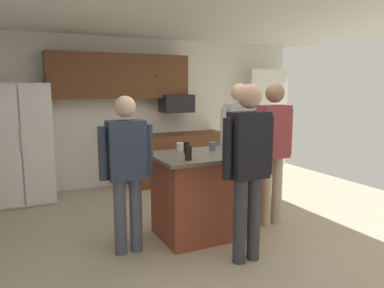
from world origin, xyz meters
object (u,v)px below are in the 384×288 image
object	(u,v)px
glass_short_whisky	(231,147)
person_guest_by_door	(273,144)
kitchen_island	(203,194)
tumbler_amber	(229,143)
person_host_foreground	(248,161)
glass_dark_ale	(186,148)
mug_blue_stoneware	(181,147)
person_guest_right	(127,164)
microwave_over_range	(177,103)
mug_ceramic_white	(213,146)
refrigerator	(21,144)
glass_stout_tall	(188,153)
person_guest_left	(239,139)

from	to	relation	value
glass_short_whisky	person_guest_by_door	bearing A→B (deg)	8.65
kitchen_island	tumbler_amber	distance (m)	0.71
person_host_foreground	glass_short_whisky	size ratio (longest dim) A/B	10.53
glass_dark_ale	mug_blue_stoneware	size ratio (longest dim) A/B	0.95
person_guest_right	glass_dark_ale	distance (m)	0.81
mug_blue_stoneware	tumbler_amber	bearing A→B (deg)	-16.84
microwave_over_range	glass_short_whisky	size ratio (longest dim) A/B	3.33
microwave_over_range	mug_ceramic_white	size ratio (longest dim) A/B	4.59
glass_dark_ale	tumbler_amber	world-z (taller)	tumbler_amber
refrigerator	glass_short_whisky	size ratio (longest dim) A/B	10.72
kitchen_island	glass_stout_tall	world-z (taller)	glass_stout_tall
person_guest_right	mug_ceramic_white	distance (m)	1.17
person_guest_right	person_guest_left	xyz separation A→B (m)	(1.71, 0.53, 0.09)
kitchen_island	person_host_foreground	xyz separation A→B (m)	(0.08, -0.79, 0.54)
person_guest_by_door	glass_short_whisky	size ratio (longest dim) A/B	10.63
person_guest_left	glass_dark_ale	bearing A→B (deg)	-10.73
microwave_over_range	glass_dark_ale	world-z (taller)	microwave_over_range
person_guest_left	tumbler_amber	size ratio (longest dim) A/B	10.58
person_host_foreground	person_guest_by_door	world-z (taller)	person_guest_by_door
kitchen_island	mug_ceramic_white	world-z (taller)	mug_ceramic_white
refrigerator	glass_stout_tall	xyz separation A→B (m)	(1.57, -2.56, 0.15)
person_guest_left	person_guest_by_door	world-z (taller)	person_guest_left
person_guest_left	mug_ceramic_white	distance (m)	0.64
glass_short_whisky	glass_stout_tall	bearing A→B (deg)	-173.46
person_host_foreground	person_guest_by_door	bearing A→B (deg)	-56.50
glass_dark_ale	glass_stout_tall	bearing A→B (deg)	-112.37
microwave_over_range	kitchen_island	xyz separation A→B (m)	(-0.71, -2.41, -0.95)
refrigerator	glass_dark_ale	xyz separation A→B (m)	(1.73, -2.17, 0.14)
glass_dark_ale	glass_short_whisky	xyz separation A→B (m)	(0.41, -0.32, 0.02)
refrigerator	mug_ceramic_white	world-z (taller)	refrigerator
person_host_foreground	glass_stout_tall	xyz separation A→B (m)	(-0.40, 0.53, 0.02)
mug_blue_stoneware	glass_short_whisky	distance (m)	0.63
microwave_over_range	person_guest_left	xyz separation A→B (m)	(0.07, -1.97, -0.40)
kitchen_island	person_guest_by_door	xyz separation A→B (m)	(0.93, -0.09, 0.55)
person_guest_right	tumbler_amber	bearing A→B (deg)	3.26
glass_dark_ale	mug_blue_stoneware	bearing A→B (deg)	89.93
person_guest_right	person_guest_by_door	xyz separation A→B (m)	(1.87, -0.01, 0.09)
tumbler_amber	microwave_over_range	bearing A→B (deg)	82.63
mug_ceramic_white	glass_stout_tall	bearing A→B (deg)	-142.02
person_guest_right	microwave_over_range	bearing A→B (deg)	51.47
mug_ceramic_white	tumbler_amber	bearing A→B (deg)	-9.07
kitchen_island	mug_ceramic_white	size ratio (longest dim) A/B	9.67
tumbler_amber	refrigerator	bearing A→B (deg)	136.59
mug_ceramic_white	glass_dark_ale	distance (m)	0.37
glass_short_whisky	glass_dark_ale	bearing A→B (deg)	141.63
person_guest_left	glass_stout_tall	distance (m)	1.30
person_guest_by_door	person_guest_right	bearing A→B (deg)	5.44
mug_blue_stoneware	kitchen_island	bearing A→B (deg)	-61.28
refrigerator	kitchen_island	size ratio (longest dim) A/B	1.53
person_guest_left	person_host_foreground	size ratio (longest dim) A/B	1.01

